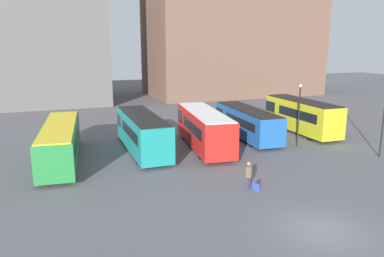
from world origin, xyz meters
TOP-DOWN VIEW (x-y plane):
  - ground_plane at (0.00, 0.00)m, footprint 160.00×160.00m
  - building_block_left at (-15.41, 48.15)m, footprint 22.94×16.08m
  - building_block_right at (18.34, 48.15)m, footprint 28.81×16.44m
  - bus_0 at (-11.49, 16.05)m, footprint 3.54×11.82m
  - bus_1 at (-5.06, 16.43)m, footprint 2.55×10.19m
  - bus_2 at (0.16, 15.67)m, footprint 3.85×10.42m
  - bus_3 at (5.34, 17.60)m, footprint 2.99×10.06m
  - bus_4 at (11.50, 17.61)m, footprint 2.66×9.75m
  - traveler at (-0.83, 5.92)m, footprint 0.54×0.54m
  - suitcase at (-0.49, 5.54)m, footprint 0.31×0.46m
  - lamp_post_0 at (7.95, 13.23)m, footprint 0.28×0.28m

SIDE VIEW (x-z plane):
  - ground_plane at x=0.00m, z-range 0.00..0.00m
  - suitcase at x=-0.49m, z-range -0.11..0.63m
  - traveler at x=-0.83m, z-range 0.17..1.93m
  - bus_3 at x=5.34m, z-range 0.13..2.93m
  - bus_0 at x=-11.49m, z-range 0.13..2.96m
  - bus_1 at x=-5.06m, z-range 0.13..3.23m
  - bus_2 at x=0.16m, z-range 0.14..3.34m
  - bus_4 at x=11.50m, z-range 0.14..3.43m
  - lamp_post_0 at x=7.95m, z-range 0.50..5.95m
  - building_block_right at x=18.34m, z-range 0.00..21.13m
  - building_block_left at x=-15.41m, z-range 0.00..23.26m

